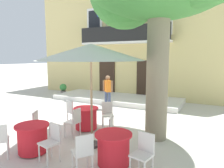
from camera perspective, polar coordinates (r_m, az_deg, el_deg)
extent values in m
plane|color=beige|center=(8.50, -7.14, -9.62)|extent=(120.00, 120.00, 0.00)
cube|color=#DBC67F|center=(14.65, 7.06, 12.38)|extent=(13.00, 4.00, 7.50)
cube|color=#332319|center=(13.34, -1.39, 1.73)|extent=(1.10, 0.08, 2.30)
cube|color=#332319|center=(12.32, 9.31, 1.15)|extent=(1.10, 0.08, 2.30)
cube|color=silver|center=(13.89, -4.86, 16.42)|extent=(1.10, 0.08, 1.90)
cube|color=black|center=(13.86, -4.93, 16.43)|extent=(0.84, 0.04, 1.60)
cube|color=silver|center=(12.88, 3.87, 17.13)|extent=(1.10, 0.08, 1.90)
cube|color=black|center=(12.85, 3.81, 17.15)|extent=(0.84, 0.04, 1.60)
cube|color=silver|center=(12.19, 13.88, 17.48)|extent=(1.10, 0.08, 1.90)
cube|color=black|center=(12.16, 13.85, 17.51)|extent=(0.84, 0.04, 1.60)
cube|color=silver|center=(12.46, 3.29, 11.39)|extent=(5.60, 0.65, 0.12)
cube|color=black|center=(12.24, 2.73, 13.86)|extent=(5.60, 0.06, 0.90)
cylinder|color=#B2B2B7|center=(13.01, -2.07, 17.49)|extent=(0.04, 0.95, 1.33)
cube|color=#192D9E|center=(12.68, -3.12, 19.13)|extent=(0.60, 0.29, 0.38)
cylinder|color=#B2B2B7|center=(12.05, 8.49, 18.22)|extent=(0.04, 0.95, 1.33)
cube|color=white|center=(11.69, 7.77, 20.07)|extent=(0.60, 0.29, 0.38)
cylinder|color=slate|center=(13.59, -5.76, 11.86)|extent=(0.33, 0.33, 0.27)
ellipsoid|color=#2D7533|center=(13.62, -5.78, 13.38)|extent=(0.43, 0.43, 0.46)
cylinder|color=#47423D|center=(13.01, -1.40, 12.20)|extent=(0.25, 0.25, 0.32)
ellipsoid|color=#38843D|center=(13.04, -1.41, 13.68)|extent=(0.32, 0.32, 0.36)
cylinder|color=slate|center=(12.50, 3.34, 12.42)|extent=(0.35, 0.35, 0.33)
ellipsoid|color=#2D7533|center=(12.54, 3.36, 14.09)|extent=(0.45, 0.45, 0.40)
cylinder|color=#47423D|center=(12.08, 8.46, 12.29)|extent=(0.26, 0.26, 0.24)
ellipsoid|color=#4C8E38|center=(12.11, 8.48, 13.49)|extent=(0.34, 0.34, 0.27)
cylinder|color=slate|center=(11.77, 13.90, 12.36)|extent=(0.25, 0.25, 0.27)
ellipsoid|color=#2D7533|center=(11.80, 13.95, 13.98)|extent=(0.32, 0.32, 0.41)
cube|color=silver|center=(11.80, 1.28, -4.07)|extent=(7.20, 2.58, 0.25)
cylinder|color=#7F755B|center=(6.28, 12.41, 1.30)|extent=(0.65, 0.65, 3.67)
cylinder|color=red|center=(4.98, 0.41, -17.74)|extent=(0.74, 0.74, 0.68)
cylinder|color=red|center=(4.84, 0.41, -13.78)|extent=(0.86, 0.86, 0.04)
cylinder|color=#2D2823|center=(5.15, 0.40, -21.32)|extent=(0.44, 0.44, 0.03)
cylinder|color=silver|center=(5.86, 3.37, -15.30)|extent=(0.04, 0.04, 0.45)
cylinder|color=silver|center=(5.55, 3.06, -16.65)|extent=(0.04, 0.04, 0.45)
cylinder|color=silver|center=(5.90, -0.04, -15.14)|extent=(0.04, 0.04, 0.45)
cylinder|color=silver|center=(5.59, -0.56, -16.47)|extent=(0.04, 0.04, 0.45)
cube|color=silver|center=(5.63, 1.47, -13.59)|extent=(0.51, 0.51, 0.04)
cube|color=silver|center=(5.57, -0.40, -11.29)|extent=(0.16, 0.37, 0.42)
cylinder|color=silver|center=(4.91, -10.88, -20.21)|extent=(0.04, 0.04, 0.45)
cylinder|color=silver|center=(4.99, -6.87, -19.62)|extent=(0.04, 0.04, 0.45)
cylinder|color=silver|center=(4.62, -9.70, -22.08)|extent=(0.04, 0.04, 0.45)
cylinder|color=silver|center=(4.71, -5.43, -21.38)|extent=(0.04, 0.04, 0.45)
cube|color=silver|center=(4.69, -8.28, -18.17)|extent=(0.56, 0.56, 0.04)
cube|color=silver|center=(4.44, -7.60, -16.43)|extent=(0.26, 0.33, 0.42)
cylinder|color=silver|center=(4.62, 5.03, -21.94)|extent=(0.04, 0.04, 0.45)
cylinder|color=silver|center=(4.73, 11.19, -21.35)|extent=(0.04, 0.04, 0.45)
cylinder|color=silver|center=(4.88, 7.43, -20.32)|extent=(0.04, 0.04, 0.45)
cube|color=silver|center=(4.56, 8.21, -18.98)|extent=(0.47, 0.47, 0.04)
cube|color=silver|center=(4.60, 9.47, -15.57)|extent=(0.38, 0.12, 0.42)
cylinder|color=red|center=(7.27, -7.19, -9.55)|extent=(0.74, 0.74, 0.68)
cylinder|color=red|center=(7.17, -7.24, -6.72)|extent=(0.86, 0.86, 0.04)
cylinder|color=#2D2823|center=(7.38, -7.15, -12.19)|extent=(0.44, 0.44, 0.03)
cylinder|color=silver|center=(7.20, 0.29, -10.88)|extent=(0.04, 0.04, 0.45)
cylinder|color=silver|center=(7.17, -2.46, -10.97)|extent=(0.04, 0.04, 0.45)
cylinder|color=silver|center=(7.52, -0.02, -10.07)|extent=(0.04, 0.04, 0.45)
cylinder|color=silver|center=(7.49, -2.65, -10.15)|extent=(0.04, 0.04, 0.45)
cube|color=silver|center=(7.27, -1.22, -8.67)|extent=(0.55, 0.55, 0.04)
cube|color=silver|center=(7.38, -1.35, -6.57)|extent=(0.34, 0.24, 0.42)
cylinder|color=silver|center=(8.13, -10.14, -8.83)|extent=(0.04, 0.04, 0.45)
cylinder|color=silver|center=(7.86, -8.74, -9.38)|extent=(0.04, 0.04, 0.45)
cylinder|color=silver|center=(7.95, -12.20, -9.25)|extent=(0.04, 0.04, 0.45)
cylinder|color=silver|center=(7.68, -10.84, -9.83)|extent=(0.04, 0.04, 0.45)
cube|color=silver|center=(7.83, -10.52, -7.60)|extent=(0.51, 0.51, 0.04)
cube|color=silver|center=(7.68, -11.69, -6.16)|extent=(0.37, 0.16, 0.42)
cylinder|color=silver|center=(6.73, -12.98, -12.42)|extent=(0.04, 0.04, 0.45)
cylinder|color=silver|center=(6.97, -11.13, -11.64)|extent=(0.04, 0.04, 0.45)
cylinder|color=silver|center=(6.52, -10.65, -13.00)|extent=(0.04, 0.04, 0.45)
cylinder|color=silver|center=(6.77, -8.83, -12.17)|extent=(0.04, 0.04, 0.45)
cube|color=silver|center=(6.67, -10.95, -10.32)|extent=(0.40, 0.40, 0.04)
cube|color=silver|center=(6.49, -9.74, -8.65)|extent=(0.04, 0.38, 0.42)
cylinder|color=red|center=(5.91, -21.15, -14.08)|extent=(0.74, 0.74, 0.68)
cylinder|color=red|center=(5.79, -21.33, -10.67)|extent=(0.86, 0.86, 0.04)
cylinder|color=#2D2823|center=(6.05, -20.99, -17.21)|extent=(0.44, 0.44, 0.03)
cylinder|color=silver|center=(6.73, -16.93, -12.55)|extent=(0.04, 0.04, 0.45)
cylinder|color=silver|center=(6.42, -17.79, -13.56)|extent=(0.04, 0.04, 0.45)
cylinder|color=silver|center=(6.83, -19.74, -12.37)|extent=(0.04, 0.04, 0.45)
cylinder|color=silver|center=(6.53, -20.73, -13.34)|extent=(0.04, 0.04, 0.45)
cube|color=silver|center=(6.55, -18.89, -10.93)|extent=(0.54, 0.54, 0.04)
cube|color=silver|center=(6.54, -20.49, -8.92)|extent=(0.21, 0.35, 0.42)
cylinder|color=silver|center=(6.15, -26.74, -15.01)|extent=(0.04, 0.04, 0.45)
cylinder|color=silver|center=(5.83, -26.96, -16.26)|extent=(0.04, 0.04, 0.45)
cube|color=silver|center=(5.92, -28.68, -13.47)|extent=(0.56, 0.56, 0.04)
cylinder|color=silver|center=(5.17, -17.49, -18.94)|extent=(0.04, 0.04, 0.45)
cylinder|color=silver|center=(5.43, -19.55, -17.68)|extent=(0.04, 0.04, 0.45)
cylinder|color=silver|center=(5.34, -14.28, -17.92)|extent=(0.04, 0.04, 0.45)
cylinder|color=silver|center=(5.59, -16.43, -16.78)|extent=(0.04, 0.04, 0.45)
cube|color=silver|center=(5.28, -17.04, -15.41)|extent=(0.48, 0.48, 0.04)
cube|color=silver|center=(5.29, -15.48, -12.63)|extent=(0.38, 0.12, 0.42)
cylinder|color=#997A56|center=(5.69, -5.71, -4.93)|extent=(0.06, 0.06, 2.55)
cylinder|color=#333333|center=(6.07, -5.55, -16.38)|extent=(0.44, 0.44, 0.08)
cone|color=white|center=(5.55, -5.89, 8.80)|extent=(2.90, 2.90, 0.45)
cylinder|color=slate|center=(13.99, -13.36, -2.37)|extent=(0.35, 0.35, 0.29)
ellipsoid|color=#38843D|center=(13.93, -13.40, -0.87)|extent=(0.45, 0.45, 0.45)
cylinder|color=#384260|center=(9.98, -1.64, -4.51)|extent=(0.14, 0.14, 0.84)
cylinder|color=#384260|center=(9.89, -0.73, -4.61)|extent=(0.14, 0.14, 0.84)
cube|color=orange|center=(9.81, -1.20, -0.56)|extent=(0.40, 0.39, 0.56)
sphere|color=brown|center=(9.76, -1.20, 1.76)|extent=(0.22, 0.22, 0.22)
cylinder|color=brown|center=(9.92, -2.32, -0.48)|extent=(0.09, 0.09, 0.52)
cylinder|color=brown|center=(9.71, -0.05, -0.65)|extent=(0.09, 0.09, 0.52)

